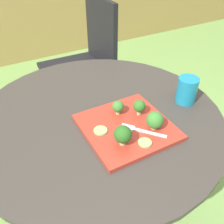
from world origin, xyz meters
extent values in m
plane|color=#70994C|center=(0.00, 0.00, 0.00)|extent=(12.00, 12.00, 0.00)
cylinder|color=#38332D|center=(0.00, 0.00, 0.69)|extent=(0.91, 0.91, 0.02)
cylinder|color=#38332D|center=(0.00, 0.00, 0.36)|extent=(0.06, 0.06, 0.65)
cylinder|color=#38332D|center=(0.00, 0.00, 0.02)|extent=(0.44, 0.44, 0.04)
cube|color=black|center=(0.23, 0.83, 0.43)|extent=(0.45, 0.45, 0.03)
cube|color=black|center=(0.43, 0.82, 0.68)|extent=(0.04, 0.42, 0.45)
cylinder|color=black|center=(0.05, 1.01, 0.22)|extent=(0.02, 0.02, 0.43)
cylinder|color=black|center=(0.04, 0.65, 0.22)|extent=(0.02, 0.02, 0.43)
cylinder|color=black|center=(0.41, 1.01, 0.22)|extent=(0.02, 0.02, 0.43)
cylinder|color=black|center=(0.40, 0.65, 0.22)|extent=(0.02, 0.02, 0.43)
cube|color=#AD3323|center=(0.05, -0.12, 0.71)|extent=(0.29, 0.29, 0.01)
cylinder|color=teal|center=(0.34, -0.09, 0.75)|extent=(0.08, 0.08, 0.10)
cylinder|color=#156886|center=(0.34, -0.09, 0.74)|extent=(0.07, 0.07, 0.07)
cube|color=silver|center=(0.09, -0.19, 0.72)|extent=(0.08, 0.09, 0.00)
cube|color=silver|center=(0.04, -0.13, 0.72)|extent=(0.05, 0.05, 0.00)
cylinder|color=#99B770|center=(0.05, -0.05, 0.72)|extent=(0.01, 0.01, 0.01)
sphere|color=#38752D|center=(0.05, -0.05, 0.75)|extent=(0.04, 0.04, 0.04)
cylinder|color=#99B770|center=(0.12, -0.09, 0.73)|extent=(0.02, 0.02, 0.02)
sphere|color=#2D6623|center=(0.12, -0.09, 0.75)|extent=(0.04, 0.04, 0.04)
cylinder|color=#99B770|center=(-0.01, -0.19, 0.73)|extent=(0.02, 0.02, 0.02)
sphere|color=#285B1E|center=(-0.01, -0.19, 0.76)|extent=(0.06, 0.06, 0.06)
cylinder|color=#99B770|center=(0.12, -0.18, 0.72)|extent=(0.02, 0.02, 0.01)
sphere|color=#38752D|center=(0.12, -0.18, 0.75)|extent=(0.06, 0.06, 0.06)
cylinder|color=#8EB766|center=(-0.04, -0.10, 0.72)|extent=(0.05, 0.05, 0.01)
cylinder|color=#8EB766|center=(0.05, -0.22, 0.72)|extent=(0.04, 0.04, 0.01)
camera|label=1|loc=(-0.31, -0.66, 1.27)|focal=40.16mm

